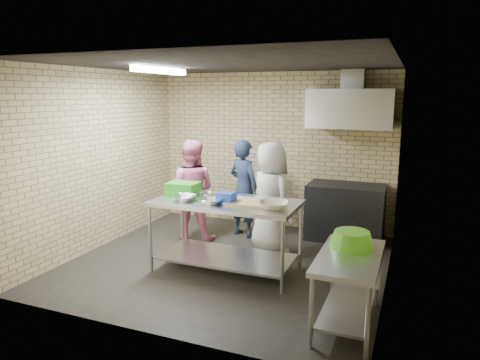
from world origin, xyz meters
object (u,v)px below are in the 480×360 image
object	(u,v)px
green_crate	(183,188)
man_navy	(244,189)
bottle_green	(382,114)
side_counter	(348,290)
green_basin	(352,239)
woman_pink	(191,190)
woman_white	(271,198)
prep_table	(226,236)
bottle_red	(355,113)
stove	(345,212)
blue_tub	(226,198)

from	to	relation	value
green_crate	man_navy	size ratio (longest dim) A/B	0.26
bottle_green	side_counter	bearing A→B (deg)	-90.00
side_counter	man_navy	world-z (taller)	man_navy
green_basin	man_navy	size ratio (longest dim) A/B	0.29
green_basin	woman_pink	distance (m)	3.15
man_navy	woman_pink	world-z (taller)	woman_pink
woman_white	side_counter	bearing A→B (deg)	166.24
prep_table	woman_white	distance (m)	0.97
bottle_red	stove	bearing A→B (deg)	-101.77
side_counter	man_navy	xyz separation A→B (m)	(-2.04, 2.31, 0.43)
stove	woman_white	size ratio (longest dim) A/B	0.72
stove	green_crate	world-z (taller)	green_crate
bottle_red	woman_pink	world-z (taller)	bottle_red
bottle_red	man_navy	size ratio (longest dim) A/B	0.11
woman_pink	blue_tub	bearing A→B (deg)	124.05
blue_tub	bottle_red	distance (m)	2.76
bottle_red	bottle_green	bearing A→B (deg)	0.00
green_basin	man_navy	xyz separation A→B (m)	(-2.02, 2.06, -0.03)
stove	bottle_red	bearing A→B (deg)	78.23
woman_pink	woman_white	xyz separation A→B (m)	(1.38, -0.13, 0.02)
side_counter	woman_pink	bearing A→B (deg)	146.44
green_crate	green_basin	size ratio (longest dim) A/B	0.92
stove	woman_pink	size ratio (longest dim) A/B	0.74
prep_table	bottle_green	distance (m)	3.14
green_crate	man_navy	bearing A→B (deg)	74.00
prep_table	man_navy	size ratio (longest dim) A/B	1.19
bottle_red	man_navy	world-z (taller)	bottle_red
prep_table	bottle_red	world-z (taller)	bottle_red
side_counter	man_navy	size ratio (longest dim) A/B	0.75
bottle_green	blue_tub	bearing A→B (deg)	-126.78
side_counter	blue_tub	size ratio (longest dim) A/B	5.67
blue_tub	bottle_green	distance (m)	2.96
woman_pink	prep_table	bearing A→B (deg)	125.50
man_navy	woman_white	world-z (taller)	woman_white
stove	woman_white	bearing A→B (deg)	-131.35
bottle_red	woman_white	size ratio (longest dim) A/B	0.11
green_crate	green_basin	bearing A→B (deg)	-16.86
prep_table	woman_white	world-z (taller)	woman_white
blue_tub	bottle_red	bearing A→B (deg)	60.38
prep_table	woman_pink	distance (m)	1.46
green_basin	woman_pink	size ratio (longest dim) A/B	0.28
green_crate	bottle_green	world-z (taller)	bottle_green
man_navy	woman_pink	xyz separation A→B (m)	(-0.72, -0.48, 0.01)
prep_table	green_basin	bearing A→B (deg)	-19.66
green_crate	woman_white	world-z (taller)	woman_white
bottle_green	man_navy	size ratio (longest dim) A/B	0.09
man_navy	prep_table	bearing A→B (deg)	123.75
bottle_green	woman_pink	xyz separation A→B (m)	(-2.75, -1.16, -1.21)
blue_tub	green_basin	bearing A→B (deg)	-17.09
side_counter	woman_pink	xyz separation A→B (m)	(-2.75, 1.83, 0.43)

